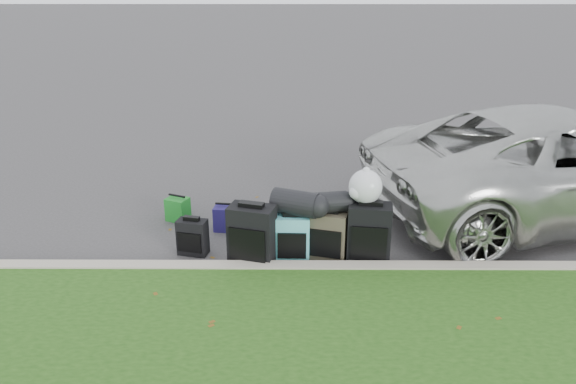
{
  "coord_description": "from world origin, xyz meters",
  "views": [
    {
      "loc": [
        -0.06,
        -6.57,
        3.19
      ],
      "look_at": [
        -0.1,
        0.2,
        0.55
      ],
      "focal_mm": 35.0,
      "sensor_mm": 36.0,
      "label": 1
    }
  ],
  "objects_px": {
    "suv": "(567,164)",
    "tote_green": "(178,209)",
    "suitcase_large_black_left": "(252,237)",
    "suitcase_teal": "(292,239)",
    "suitcase_large_black_right": "(369,234)",
    "tote_navy": "(226,218)",
    "suitcase_small_black": "(193,237)",
    "suitcase_olive": "(328,236)"
  },
  "relations": [
    {
      "from": "suitcase_olive",
      "to": "suitcase_teal",
      "type": "xyz_separation_m",
      "value": [
        -0.42,
        -0.03,
        -0.02
      ]
    },
    {
      "from": "suitcase_teal",
      "to": "tote_navy",
      "type": "bearing_deg",
      "value": 136.51
    },
    {
      "from": "suitcase_large_black_right",
      "to": "suitcase_teal",
      "type": "bearing_deg",
      "value": -175.9
    },
    {
      "from": "suitcase_large_black_right",
      "to": "tote_navy",
      "type": "xyz_separation_m",
      "value": [
        -1.76,
        0.92,
        -0.21
      ]
    },
    {
      "from": "suitcase_olive",
      "to": "suitcase_large_black_right",
      "type": "relative_size",
      "value": 0.83
    },
    {
      "from": "suitcase_large_black_left",
      "to": "suv",
      "type": "bearing_deg",
      "value": 35.27
    },
    {
      "from": "suv",
      "to": "tote_green",
      "type": "bearing_deg",
      "value": 80.23
    },
    {
      "from": "suv",
      "to": "suitcase_olive",
      "type": "bearing_deg",
      "value": 99.88
    },
    {
      "from": "suitcase_small_black",
      "to": "suitcase_large_black_right",
      "type": "bearing_deg",
      "value": 6.61
    },
    {
      "from": "suitcase_olive",
      "to": "suitcase_large_black_right",
      "type": "distance_m",
      "value": 0.48
    },
    {
      "from": "suitcase_small_black",
      "to": "suitcase_olive",
      "type": "xyz_separation_m",
      "value": [
        1.63,
        -0.14,
        0.08
      ]
    },
    {
      "from": "suitcase_small_black",
      "to": "suitcase_large_black_right",
      "type": "height_order",
      "value": "suitcase_large_black_right"
    },
    {
      "from": "suitcase_olive",
      "to": "tote_green",
      "type": "relative_size",
      "value": 1.9
    },
    {
      "from": "suitcase_small_black",
      "to": "tote_green",
      "type": "relative_size",
      "value": 1.37
    },
    {
      "from": "tote_navy",
      "to": "suitcase_teal",
      "type": "bearing_deg",
      "value": -37.43
    },
    {
      "from": "suv",
      "to": "suitcase_large_black_right",
      "type": "distance_m",
      "value": 3.24
    },
    {
      "from": "suv",
      "to": "tote_navy",
      "type": "relative_size",
      "value": 16.57
    },
    {
      "from": "suitcase_small_black",
      "to": "suitcase_teal",
      "type": "relative_size",
      "value": 0.77
    },
    {
      "from": "suitcase_large_black_right",
      "to": "tote_green",
      "type": "distance_m",
      "value": 2.76
    },
    {
      "from": "suv",
      "to": "tote_navy",
      "type": "height_order",
      "value": "suv"
    },
    {
      "from": "suitcase_olive",
      "to": "suitcase_large_black_right",
      "type": "bearing_deg",
      "value": 4.33
    },
    {
      "from": "suv",
      "to": "tote_green",
      "type": "relative_size",
      "value": 16.93
    },
    {
      "from": "suv",
      "to": "suitcase_teal",
      "type": "relative_size",
      "value": 9.46
    },
    {
      "from": "suv",
      "to": "tote_green",
      "type": "height_order",
      "value": "suv"
    },
    {
      "from": "suv",
      "to": "suitcase_olive",
      "type": "relative_size",
      "value": 8.91
    },
    {
      "from": "suitcase_olive",
      "to": "suitcase_large_black_right",
      "type": "height_order",
      "value": "suitcase_large_black_right"
    },
    {
      "from": "suitcase_teal",
      "to": "tote_green",
      "type": "bearing_deg",
      "value": 144.61
    },
    {
      "from": "suitcase_teal",
      "to": "tote_navy",
      "type": "relative_size",
      "value": 1.75
    },
    {
      "from": "suitcase_teal",
      "to": "tote_navy",
      "type": "xyz_separation_m",
      "value": [
        -0.87,
        0.86,
        -0.12
      ]
    },
    {
      "from": "tote_green",
      "to": "tote_navy",
      "type": "relative_size",
      "value": 0.98
    },
    {
      "from": "suitcase_large_black_right",
      "to": "suv",
      "type": "bearing_deg",
      "value": 34.18
    },
    {
      "from": "suv",
      "to": "suitcase_large_black_right",
      "type": "relative_size",
      "value": 7.37
    },
    {
      "from": "suitcase_large_black_left",
      "to": "suitcase_teal",
      "type": "height_order",
      "value": "suitcase_large_black_left"
    },
    {
      "from": "suitcase_small_black",
      "to": "suitcase_large_black_left",
      "type": "relative_size",
      "value": 0.59
    },
    {
      "from": "suitcase_olive",
      "to": "suitcase_teal",
      "type": "bearing_deg",
      "value": -160.21
    },
    {
      "from": "suv",
      "to": "tote_green",
      "type": "xyz_separation_m",
      "value": [
        -5.34,
        -0.21,
        -0.6
      ]
    },
    {
      "from": "tote_navy",
      "to": "suv",
      "type": "bearing_deg",
      "value": 13.61
    },
    {
      "from": "suitcase_small_black",
      "to": "suitcase_teal",
      "type": "bearing_deg",
      "value": 4.71
    },
    {
      "from": "suitcase_large_black_left",
      "to": "suitcase_large_black_right",
      "type": "height_order",
      "value": "suitcase_large_black_left"
    },
    {
      "from": "suitcase_olive",
      "to": "suitcase_large_black_left",
      "type": "bearing_deg",
      "value": -154.78
    },
    {
      "from": "suitcase_large_black_left",
      "to": "suitcase_teal",
      "type": "xyz_separation_m",
      "value": [
        0.46,
        0.12,
        -0.08
      ]
    },
    {
      "from": "suitcase_small_black",
      "to": "suitcase_large_black_left",
      "type": "distance_m",
      "value": 0.81
    }
  ]
}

